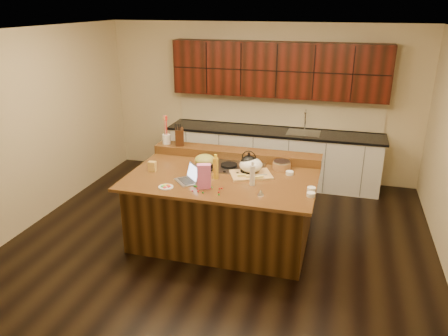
# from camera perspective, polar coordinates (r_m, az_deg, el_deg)

# --- Properties ---
(room) EXTENTS (5.52, 5.02, 2.72)m
(room) POSITION_cam_1_polar(r_m,az_deg,el_deg) (5.47, -0.14, 3.25)
(room) COLOR black
(room) RESTS_ON ground
(island) EXTENTS (2.40, 1.60, 0.92)m
(island) POSITION_cam_1_polar(r_m,az_deg,el_deg) (5.80, -0.13, -5.12)
(island) COLOR black
(island) RESTS_ON ground
(back_ledge) EXTENTS (2.40, 0.30, 0.12)m
(back_ledge) POSITION_cam_1_polar(r_m,az_deg,el_deg) (6.23, 1.62, 1.88)
(back_ledge) COLOR black
(back_ledge) RESTS_ON island
(cooktop) EXTENTS (0.92, 0.52, 0.05)m
(cooktop) POSITION_cam_1_polar(r_m,az_deg,el_deg) (5.88, 0.66, 0.25)
(cooktop) COLOR gray
(cooktop) RESTS_ON island
(back_counter) EXTENTS (3.70, 0.66, 2.40)m
(back_counter) POSITION_cam_1_polar(r_m,az_deg,el_deg) (7.60, 6.66, 5.31)
(back_counter) COLOR silver
(back_counter) RESTS_ON ground
(kettle) EXTENTS (0.28, 0.28, 0.19)m
(kettle) POSITION_cam_1_polar(r_m,az_deg,el_deg) (5.65, 3.26, 0.71)
(kettle) COLOR black
(kettle) RESTS_ON cooktop
(green_bowl) EXTENTS (0.28, 0.28, 0.15)m
(green_bowl) POSITION_cam_1_polar(r_m,az_deg,el_deg) (5.81, -2.53, 1.06)
(green_bowl) COLOR olive
(green_bowl) RESTS_ON cooktop
(laptop) EXTENTS (0.37, 0.38, 0.21)m
(laptop) POSITION_cam_1_polar(r_m,az_deg,el_deg) (5.42, -4.56, -1.20)
(laptop) COLOR #B7B7BC
(laptop) RESTS_ON island
(oil_bottle) EXTENTS (0.08, 0.08, 0.27)m
(oil_bottle) POSITION_cam_1_polar(r_m,az_deg,el_deg) (5.46, -1.10, -0.05)
(oil_bottle) COLOR gold
(oil_bottle) RESTS_ON island
(vinegar_bottle) EXTENTS (0.08, 0.08, 0.25)m
(vinegar_bottle) POSITION_cam_1_polar(r_m,az_deg,el_deg) (5.28, 3.72, -0.97)
(vinegar_bottle) COLOR silver
(vinegar_bottle) RESTS_ON island
(wooden_tray) EXTENTS (0.62, 0.55, 0.21)m
(wooden_tray) POSITION_cam_1_polar(r_m,az_deg,el_deg) (5.63, 3.53, 0.11)
(wooden_tray) COLOR tan
(wooden_tray) RESTS_ON island
(ramekin_a) EXTENTS (0.11, 0.11, 0.04)m
(ramekin_a) POSITION_cam_1_polar(r_m,az_deg,el_deg) (5.11, 11.29, -3.41)
(ramekin_a) COLOR white
(ramekin_a) RESTS_ON island
(ramekin_b) EXTENTS (0.13, 0.13, 0.04)m
(ramekin_b) POSITION_cam_1_polar(r_m,az_deg,el_deg) (5.25, 11.34, -2.72)
(ramekin_b) COLOR white
(ramekin_b) RESTS_ON island
(ramekin_c) EXTENTS (0.13, 0.13, 0.04)m
(ramekin_c) POSITION_cam_1_polar(r_m,az_deg,el_deg) (5.69, 8.57, -0.65)
(ramekin_c) COLOR white
(ramekin_c) RESTS_ON island
(strainer_bowl) EXTENTS (0.29, 0.29, 0.09)m
(strainer_bowl) POSITION_cam_1_polar(r_m,az_deg,el_deg) (5.86, 7.53, 0.31)
(strainer_bowl) COLOR #996B3F
(strainer_bowl) RESTS_ON island
(kitchen_timer) EXTENTS (0.10, 0.10, 0.07)m
(kitchen_timer) POSITION_cam_1_polar(r_m,az_deg,el_deg) (5.05, 4.80, -3.17)
(kitchen_timer) COLOR silver
(kitchen_timer) RESTS_ON island
(pink_bag) EXTENTS (0.18, 0.13, 0.30)m
(pink_bag) POSITION_cam_1_polar(r_m,az_deg,el_deg) (5.18, -2.62, -1.09)
(pink_bag) COLOR pink
(pink_bag) RESTS_ON island
(candy_plate) EXTENTS (0.21, 0.21, 0.01)m
(candy_plate) POSITION_cam_1_polar(r_m,az_deg,el_deg) (5.29, -7.60, -2.47)
(candy_plate) COLOR white
(candy_plate) RESTS_ON island
(package_box) EXTENTS (0.10, 0.07, 0.13)m
(package_box) POSITION_cam_1_polar(r_m,az_deg,el_deg) (5.80, -9.36, 0.21)
(package_box) COLOR gold
(package_box) RESTS_ON island
(utensil_crock) EXTENTS (0.15, 0.15, 0.14)m
(utensil_crock) POSITION_cam_1_polar(r_m,az_deg,el_deg) (6.51, -7.51, 3.78)
(utensil_crock) COLOR white
(utensil_crock) RESTS_ON back_ledge
(knife_block) EXTENTS (0.19, 0.23, 0.24)m
(knife_block) POSITION_cam_1_polar(r_m,az_deg,el_deg) (6.42, -5.85, 4.07)
(knife_block) COLOR black
(knife_block) RESTS_ON back_ledge
(gumdrop_0) EXTENTS (0.02, 0.02, 0.02)m
(gumdrop_0) POSITION_cam_1_polar(r_m,az_deg,el_deg) (5.15, -4.15, -3.00)
(gumdrop_0) COLOR red
(gumdrop_0) RESTS_ON island
(gumdrop_1) EXTENTS (0.02, 0.02, 0.02)m
(gumdrop_1) POSITION_cam_1_polar(r_m,az_deg,el_deg) (5.28, -3.91, -2.36)
(gumdrop_1) COLOR #198C26
(gumdrop_1) RESTS_ON island
(gumdrop_2) EXTENTS (0.02, 0.02, 0.02)m
(gumdrop_2) POSITION_cam_1_polar(r_m,az_deg,el_deg) (5.10, -0.68, -3.16)
(gumdrop_2) COLOR red
(gumdrop_2) RESTS_ON island
(gumdrop_3) EXTENTS (0.02, 0.02, 0.02)m
(gumdrop_3) POSITION_cam_1_polar(r_m,az_deg,el_deg) (5.23, -3.01, -2.57)
(gumdrop_3) COLOR #198C26
(gumdrop_3) RESTS_ON island
(gumdrop_4) EXTENTS (0.02, 0.02, 0.02)m
(gumdrop_4) POSITION_cam_1_polar(r_m,az_deg,el_deg) (5.20, -0.29, -2.67)
(gumdrop_4) COLOR red
(gumdrop_4) RESTS_ON island
(gumdrop_5) EXTENTS (0.02, 0.02, 0.02)m
(gumdrop_5) POSITION_cam_1_polar(r_m,az_deg,el_deg) (5.04, -0.66, -3.49)
(gumdrop_5) COLOR #198C26
(gumdrop_5) RESTS_ON island
(gumdrop_6) EXTENTS (0.02, 0.02, 0.02)m
(gumdrop_6) POSITION_cam_1_polar(r_m,az_deg,el_deg) (5.19, -0.59, -2.72)
(gumdrop_6) COLOR red
(gumdrop_6) RESTS_ON island
(gumdrop_7) EXTENTS (0.02, 0.02, 0.02)m
(gumdrop_7) POSITION_cam_1_polar(r_m,az_deg,el_deg) (5.25, -3.61, -2.49)
(gumdrop_7) COLOR #198C26
(gumdrop_7) RESTS_ON island
(gumdrop_8) EXTENTS (0.02, 0.02, 0.02)m
(gumdrop_8) POSITION_cam_1_polar(r_m,az_deg,el_deg) (5.13, -3.40, -3.05)
(gumdrop_8) COLOR red
(gumdrop_8) RESTS_ON island
(gumdrop_9) EXTENTS (0.02, 0.02, 0.02)m
(gumdrop_9) POSITION_cam_1_polar(r_m,az_deg,el_deg) (5.23, -1.62, -2.55)
(gumdrop_9) COLOR #198C26
(gumdrop_9) RESTS_ON island
(gumdrop_10) EXTENTS (0.02, 0.02, 0.02)m
(gumdrop_10) POSITION_cam_1_polar(r_m,az_deg,el_deg) (5.20, -1.80, -2.67)
(gumdrop_10) COLOR red
(gumdrop_10) RESTS_ON island
(gumdrop_11) EXTENTS (0.02, 0.02, 0.02)m
(gumdrop_11) POSITION_cam_1_polar(r_m,az_deg,el_deg) (5.28, -3.77, -2.34)
(gumdrop_11) COLOR #198C26
(gumdrop_11) RESTS_ON island
(gumdrop_12) EXTENTS (0.02, 0.02, 0.02)m
(gumdrop_12) POSITION_cam_1_polar(r_m,az_deg,el_deg) (5.22, -3.53, -2.61)
(gumdrop_12) COLOR red
(gumdrop_12) RESTS_ON island
(gumdrop_13) EXTENTS (0.02, 0.02, 0.02)m
(gumdrop_13) POSITION_cam_1_polar(r_m,az_deg,el_deg) (5.09, -2.77, -3.23)
(gumdrop_13) COLOR #198C26
(gumdrop_13) RESTS_ON island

